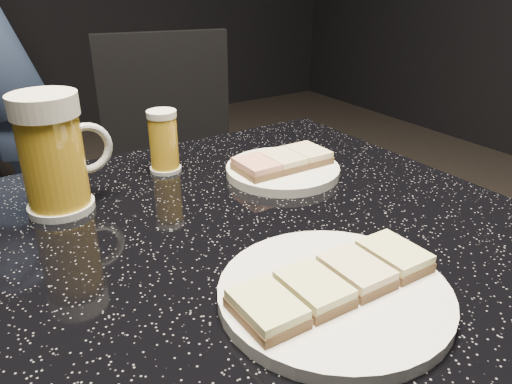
% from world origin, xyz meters
% --- Properties ---
extents(plate_large, '(0.23, 0.23, 0.01)m').
position_xyz_m(plate_large, '(-0.01, -0.16, 0.76)').
color(plate_large, white).
rests_on(plate_large, table).
extents(plate_small, '(0.18, 0.18, 0.01)m').
position_xyz_m(plate_small, '(0.13, 0.12, 0.76)').
color(plate_small, white).
rests_on(plate_small, table).
extents(table, '(0.70, 0.70, 0.75)m').
position_xyz_m(table, '(0.00, 0.00, 0.51)').
color(table, black).
rests_on(table, floor).
extents(beer_mug, '(0.12, 0.09, 0.16)m').
position_xyz_m(beer_mug, '(-0.19, 0.19, 0.83)').
color(beer_mug, silver).
rests_on(beer_mug, table).
extents(beer_tumbler, '(0.05, 0.05, 0.10)m').
position_xyz_m(beer_tumbler, '(-0.02, 0.24, 0.80)').
color(beer_tumbler, silver).
rests_on(beer_tumbler, table).
extents(chair, '(0.48, 0.48, 0.87)m').
position_xyz_m(chair, '(0.26, 0.85, 0.50)').
color(chair, black).
rests_on(chair, floor).
extents(canapes_on_plate_large, '(0.21, 0.07, 0.02)m').
position_xyz_m(canapes_on_plate_large, '(-0.01, -0.16, 0.77)').
color(canapes_on_plate_large, '#4C3521').
rests_on(canapes_on_plate_large, plate_large).
extents(canapes_on_plate_small, '(0.15, 0.07, 0.02)m').
position_xyz_m(canapes_on_plate_small, '(0.13, 0.12, 0.77)').
color(canapes_on_plate_small, '#4C3521').
rests_on(canapes_on_plate_small, plate_small).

